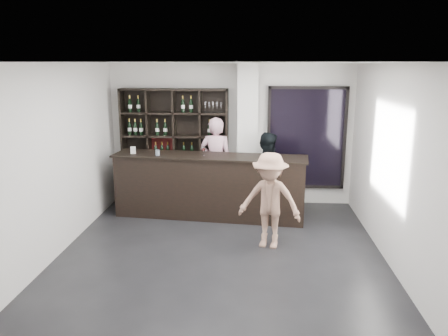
# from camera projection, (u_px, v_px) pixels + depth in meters

# --- Properties ---
(floor) EXTENTS (5.00, 5.50, 0.01)m
(floor) POSITION_uv_depth(u_px,v_px,m) (221.00, 255.00, 6.75)
(floor) COLOR black
(floor) RESTS_ON ground
(wine_shelf) EXTENTS (2.20, 0.35, 2.40)m
(wine_shelf) POSITION_uv_depth(u_px,v_px,m) (175.00, 147.00, 9.04)
(wine_shelf) COLOR black
(wine_shelf) RESTS_ON floor
(structural_column) EXTENTS (0.40, 0.40, 2.90)m
(structural_column) POSITION_uv_depth(u_px,v_px,m) (248.00, 137.00, 8.78)
(structural_column) COLOR silver
(structural_column) RESTS_ON floor
(glass_panel) EXTENTS (1.60, 0.08, 2.10)m
(glass_panel) POSITION_uv_depth(u_px,v_px,m) (306.00, 138.00, 8.92)
(glass_panel) COLOR black
(glass_panel) RESTS_ON floor
(tasting_counter) EXTENTS (3.66, 0.75, 1.21)m
(tasting_counter) POSITION_uv_depth(u_px,v_px,m) (210.00, 186.00, 8.33)
(tasting_counter) COLOR black
(tasting_counter) RESTS_ON floor
(taster_pink) EXTENTS (0.73, 0.52, 1.85)m
(taster_pink) POSITION_uv_depth(u_px,v_px,m) (216.00, 162.00, 8.88)
(taster_pink) COLOR #D5A0B0
(taster_pink) RESTS_ON floor
(taster_black) EXTENTS (0.93, 0.82, 1.60)m
(taster_black) POSITION_uv_depth(u_px,v_px,m) (266.00, 173.00, 8.53)
(taster_black) COLOR black
(taster_black) RESTS_ON floor
(customer) EXTENTS (1.11, 0.81, 1.55)m
(customer) POSITION_uv_depth(u_px,v_px,m) (270.00, 201.00, 6.90)
(customer) COLOR #A17660
(customer) RESTS_ON floor
(wine_glass) EXTENTS (0.11, 0.11, 0.20)m
(wine_glass) POSITION_uv_depth(u_px,v_px,m) (204.00, 151.00, 8.14)
(wine_glass) COLOR white
(wine_glass) RESTS_ON tasting_counter
(spit_cup) EXTENTS (0.09, 0.09, 0.11)m
(spit_cup) POSITION_uv_depth(u_px,v_px,m) (158.00, 153.00, 8.17)
(spit_cup) COLOR #A4B6C9
(spit_cup) RESTS_ON tasting_counter
(napkin_stack) EXTENTS (0.14, 0.14, 0.02)m
(napkin_stack) POSITION_uv_depth(u_px,v_px,m) (265.00, 155.00, 8.19)
(napkin_stack) COLOR white
(napkin_stack) RESTS_ON tasting_counter
(card_stand) EXTENTS (0.09, 0.05, 0.14)m
(card_stand) POSITION_uv_depth(u_px,v_px,m) (133.00, 150.00, 8.33)
(card_stand) COLOR white
(card_stand) RESTS_ON tasting_counter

